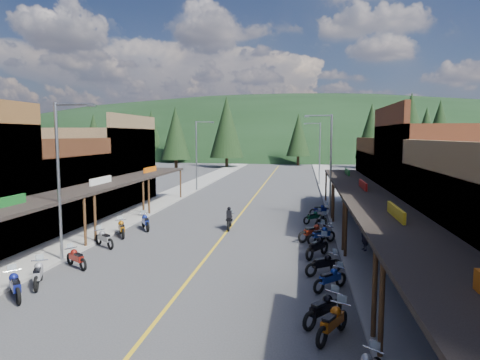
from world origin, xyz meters
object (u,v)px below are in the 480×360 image
at_px(shop_east_2, 449,183).
at_px(pine_4, 371,131).
at_px(bike_west_7, 122,227).
at_px(bike_east_2, 332,321).
at_px(bike_east_5, 324,263).
at_px(streetlight_0, 61,175).
at_px(pine_1, 176,132).
at_px(streetlight_2, 329,160).
at_px(pine_7, 152,132).
at_px(bike_east_8, 313,231).
at_px(shop_east_3, 409,182).
at_px(bike_west_5, 76,257).
at_px(pine_3, 298,135).
at_px(streetlight_3, 319,150).
at_px(shop_west_3, 97,167).
at_px(bike_east_6, 317,246).
at_px(streetlight_1, 198,152).
at_px(bike_west_3, 15,284).
at_px(pine_10, 176,133).
at_px(bike_west_6, 104,238).
at_px(bike_east_10, 313,216).
at_px(bike_east_7, 321,234).
at_px(pine_9, 426,135).
at_px(bike_east_3, 323,308).
at_px(bike_west_8, 145,221).
at_px(pine_2, 227,127).
at_px(bike_east_4, 330,278).
at_px(pedestrian_east_b, 346,202).
at_px(bike_west_4, 38,273).
at_px(bike_east_11, 320,209).
at_px(rider_on_bike, 230,220).
at_px(pedestrian_east_a, 365,235).
at_px(pine_0, 94,135).
at_px(pine_8, 133,138).

distance_m(shop_east_2, pine_4, 58.57).
distance_m(bike_west_7, bike_east_2, 17.20).
bearing_deg(bike_east_5, bike_east_2, -34.99).
height_order(streetlight_0, pine_1, pine_1).
height_order(streetlight_2, pine_7, pine_7).
bearing_deg(bike_east_8, pine_4, 131.49).
xyz_separation_m(shop_east_3, bike_west_5, (-19.57, -18.17, -1.99)).
xyz_separation_m(streetlight_2, pine_3, (-2.95, 58.00, 2.02)).
bearing_deg(bike_east_5, bike_west_5, -121.32).
relative_size(streetlight_0, streetlight_3, 1.00).
relative_size(shop_west_3, bike_east_6, 4.99).
relative_size(streetlight_0, streetlight_1, 1.00).
height_order(pine_7, bike_west_3, pine_7).
relative_size(pine_3, pine_7, 0.88).
height_order(pine_4, pine_10, pine_4).
distance_m(bike_west_6, bike_east_10, 14.70).
xyz_separation_m(streetlight_0, pine_10, (-11.05, 56.00, 2.32)).
height_order(streetlight_0, pine_4, pine_4).
xyz_separation_m(bike_west_7, bike_east_7, (12.45, 0.05, -0.00)).
bearing_deg(shop_east_3, pine_9, 73.09).
relative_size(pine_7, bike_east_3, 6.03).
height_order(bike_west_8, bike_east_3, bike_west_8).
distance_m(pine_1, pine_2, 18.45).
height_order(pine_1, bike_east_8, pine_1).
bearing_deg(bike_west_5, bike_east_4, -60.64).
bearing_deg(pedestrian_east_b, bike_east_8, 55.58).
height_order(shop_east_3, bike_west_4, shop_east_3).
bearing_deg(shop_east_3, bike_east_11, -159.41).
relative_size(bike_west_6, rider_on_bike, 0.93).
xyz_separation_m(shop_east_2, shop_east_3, (-0.03, 9.60, -0.99)).
distance_m(streetlight_3, bike_east_4, 38.34).
relative_size(bike_east_2, pedestrian_east_a, 1.23).
relative_size(pine_0, pine_3, 1.00).
bearing_deg(pine_8, bike_east_11, -47.95).
bearing_deg(pine_9, bike_east_8, -112.24).
bearing_deg(pine_0, pedestrian_east_b, -46.96).
relative_size(bike_west_4, bike_east_5, 1.05).
height_order(bike_west_6, bike_east_8, bike_east_8).
distance_m(shop_west_3, bike_east_4, 27.99).
relative_size(bike_west_6, pedestrian_east_b, 1.25).
xyz_separation_m(pine_0, bike_east_3, (45.70, -73.43, -5.89)).
relative_size(pine_0, bike_east_3, 5.31).
distance_m(bike_east_3, pedestrian_east_a, 9.70).
xyz_separation_m(streetlight_3, pine_2, (-16.95, 28.00, 3.53)).
xyz_separation_m(pine_10, bike_west_3, (11.86, -60.90, -6.19)).
distance_m(pine_9, bike_east_6, 51.97).
distance_m(pine_3, bike_east_8, 66.19).
bearing_deg(pine_8, bike_west_6, -69.90).
height_order(streetlight_3, pedestrian_east_a, streetlight_3).
bearing_deg(bike_west_5, streetlight_3, 16.26).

